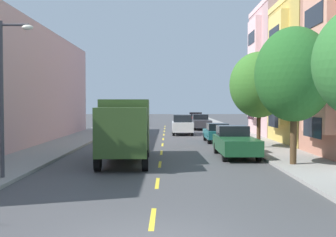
{
  "coord_description": "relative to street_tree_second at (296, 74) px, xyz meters",
  "views": [
    {
      "loc": [
        0.41,
        -9.15,
        3.05
      ],
      "look_at": [
        0.26,
        20.81,
        1.97
      ],
      "focal_mm": 45.56,
      "sensor_mm": 36.0,
      "label": 1
    }
  ],
  "objects": [
    {
      "name": "ground_plane",
      "position": [
        -6.4,
        18.86,
        -4.42
      ],
      "size": [
        160.0,
        160.0,
        0.0
      ],
      "primitive_type": "plane",
      "color": "#424244"
    },
    {
      "name": "sidewalk_left",
      "position": [
        -13.5,
        16.86,
        -4.35
      ],
      "size": [
        3.2,
        120.0,
        0.14
      ],
      "primitive_type": "cube",
      "color": "gray",
      "rests_on": "ground_plane"
    },
    {
      "name": "sidewalk_right",
      "position": [
        0.7,
        16.86,
        -4.35
      ],
      "size": [
        3.2,
        120.0,
        0.14
      ],
      "primitive_type": "cube",
      "color": "gray",
      "rests_on": "ground_plane"
    },
    {
      "name": "lane_centerline_dashes",
      "position": [
        -6.4,
        13.36,
        -4.41
      ],
      "size": [
        0.14,
        47.2,
        0.01
      ],
      "color": "yellow",
      "rests_on": "ground_plane"
    },
    {
      "name": "townhouse_fourth_rose",
      "position": [
        7.88,
        19.43,
        1.43
      ],
      "size": [
        11.97,
        8.27,
        12.09
      ],
      "color": "#CC9E9E",
      "rests_on": "ground_plane"
    },
    {
      "name": "street_tree_second",
      "position": [
        0.0,
        0.0,
        0.0
      ],
      "size": [
        3.72,
        3.72,
        6.54
      ],
      "color": "#47331E",
      "rests_on": "sidewalk_right"
    },
    {
      "name": "street_tree_third",
      "position": [
        -0.0,
        7.8,
        -0.16
      ],
      "size": [
        3.87,
        3.87,
        6.3
      ],
      "color": "#47331E",
      "rests_on": "sidewalk_right"
    },
    {
      "name": "street_lamp",
      "position": [
        -12.33,
        -3.66,
        -0.7
      ],
      "size": [
        1.35,
        0.28,
        6.1
      ],
      "color": "#38383D",
      "rests_on": "sidewalk_left"
    },
    {
      "name": "delivery_box_truck",
      "position": [
        -8.21,
        2.03,
        -2.56
      ],
      "size": [
        2.68,
        8.14,
        3.24
      ],
      "color": "#2D471E",
      "rests_on": "ground_plane"
    },
    {
      "name": "parked_hatchback_teal",
      "position": [
        -2.18,
        12.86,
        -3.66
      ],
      "size": [
        1.84,
        4.04,
        1.5
      ],
      "color": "#195B60",
      "rests_on": "ground_plane"
    },
    {
      "name": "parked_pickup_charcoal",
      "position": [
        -2.15,
        29.22,
        -3.59
      ],
      "size": [
        2.06,
        5.32,
        1.73
      ],
      "color": "#333338",
      "rests_on": "ground_plane"
    },
    {
      "name": "parked_pickup_red",
      "position": [
        -2.0,
        40.83,
        -3.59
      ],
      "size": [
        2.01,
        5.3,
        1.73
      ],
      "color": "#AD1E1E",
      "rests_on": "ground_plane"
    },
    {
      "name": "parked_pickup_forest",
      "position": [
        -2.17,
        3.85,
        -3.59
      ],
      "size": [
        2.05,
        5.32,
        1.73
      ],
      "color": "#194C28",
      "rests_on": "ground_plane"
    },
    {
      "name": "parked_sedan_silver",
      "position": [
        -10.61,
        38.56,
        -3.67
      ],
      "size": [
        1.86,
        4.53,
        1.43
      ],
      "color": "#B2B5BA",
      "rests_on": "ground_plane"
    },
    {
      "name": "parked_sedan_navy",
      "position": [
        -10.84,
        22.55,
        -3.67
      ],
      "size": [
        1.89,
        4.53,
        1.43
      ],
      "color": "navy",
      "rests_on": "ground_plane"
    },
    {
      "name": "moving_white_sedan",
      "position": [
        -4.6,
        21.14,
        -3.43
      ],
      "size": [
        1.95,
        4.8,
        1.93
      ],
      "color": "silver",
      "rests_on": "ground_plane"
    }
  ]
}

